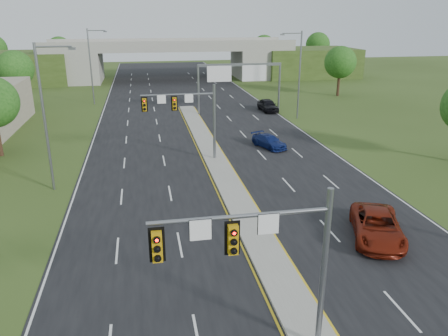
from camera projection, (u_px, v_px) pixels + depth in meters
road at (200, 133)px, 50.16m from camera, size 24.00×160.00×0.02m
median at (218, 165)px, 39.01m from camera, size 2.00×54.00×0.16m
lane_markings at (202, 148)px, 44.41m from camera, size 23.72×160.00×0.01m
signal_mast_near at (268, 252)px, 15.69m from camera, size 6.62×0.60×7.00m
signal_mast_far at (189, 111)px, 38.87m from camera, size 6.62×0.60×7.00m
sign_gantry at (239, 74)px, 58.81m from camera, size 11.58×0.44×6.67m
overpass at (171, 62)px, 90.71m from camera, size 80.00×14.00×8.10m
lightpole_l_mid at (46, 112)px, 31.90m from camera, size 2.85×0.25×11.00m
lightpole_l_far at (92, 63)px, 64.35m from camera, size 2.85×0.25×11.00m
lightpole_r_far at (298, 71)px, 55.12m from camera, size 2.85×0.25×11.00m
tree_l_mid at (15, 69)px, 62.67m from camera, size 5.20×5.20×8.12m
tree_r_mid at (340, 62)px, 71.46m from camera, size 5.20×5.20×8.12m
tree_back_b at (60, 49)px, 98.83m from camera, size 5.60×5.60×8.32m
tree_back_c at (264, 47)px, 107.27m from camera, size 5.60×5.60×8.32m
tree_back_d at (318, 45)px, 109.62m from camera, size 6.00×6.00×8.85m
car_far_a at (377, 226)px, 26.11m from camera, size 4.66×6.50×1.64m
car_far_b at (269, 141)px, 44.37m from camera, size 3.28×4.73×1.27m
car_far_c at (268, 105)px, 61.25m from camera, size 2.21×4.97×1.66m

